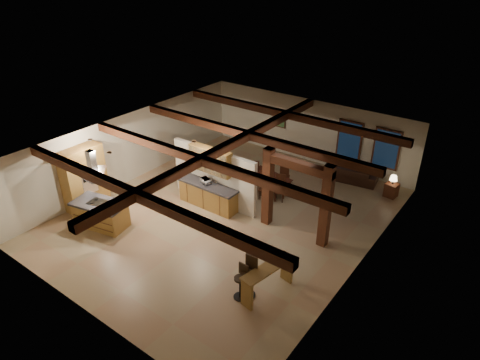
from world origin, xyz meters
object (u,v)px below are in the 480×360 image
object	(u,v)px
sofa	(350,173)
bar_counter	(268,276)
kitchen_island	(101,214)
dining_table	(267,184)

from	to	relation	value
sofa	bar_counter	size ratio (longest dim) A/B	1.23
kitchen_island	bar_counter	size ratio (longest dim) A/B	1.14
kitchen_island	bar_counter	bearing A→B (deg)	5.31
kitchen_island	dining_table	distance (m)	6.47
kitchen_island	bar_counter	xyz separation A→B (m)	(6.57, 0.61, 0.15)
sofa	dining_table	bearing A→B (deg)	42.40
kitchen_island	dining_table	bearing A→B (deg)	59.10
dining_table	bar_counter	distance (m)	5.92
bar_counter	kitchen_island	bearing A→B (deg)	-174.69
dining_table	kitchen_island	bearing A→B (deg)	-109.84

